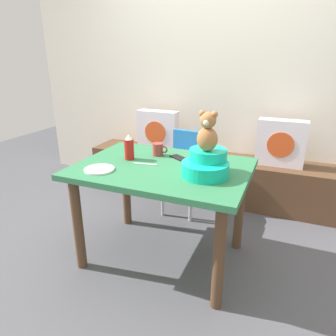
{
  "coord_description": "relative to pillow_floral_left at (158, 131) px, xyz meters",
  "views": [
    {
      "loc": [
        0.79,
        -1.82,
        1.46
      ],
      "look_at": [
        0.0,
        0.1,
        0.69
      ],
      "focal_mm": 32.68,
      "sensor_mm": 36.0,
      "label": 1
    }
  ],
  "objects": [
    {
      "name": "back_wall",
      "position": [
        0.56,
        0.29,
        0.62
      ],
      "size": [
        4.4,
        0.1,
        2.6
      ],
      "primitive_type": "cube",
      "color": "silver",
      "rests_on": "ground_plane"
    },
    {
      "name": "pillow_floral_left",
      "position": [
        0.0,
        0.0,
        0.0
      ],
      "size": [
        0.44,
        0.15,
        0.44
      ],
      "color": "silver",
      "rests_on": "window_bench"
    },
    {
      "name": "cell_phone",
      "position": [
        0.6,
        -0.96,
        0.06
      ],
      "size": [
        0.16,
        0.14,
        0.01
      ],
      "primitive_type": "cube",
      "rotation": [
        0.0,
        0.0,
        1.0
      ],
      "color": "black",
      "rests_on": "dining_table"
    },
    {
      "name": "table_fork",
      "position": [
        0.43,
        -1.18,
        0.06
      ],
      "size": [
        0.17,
        0.04,
        0.01
      ],
      "primitive_type": "cube",
      "rotation": [
        0.0,
        0.0,
        1.74
      ],
      "color": "silver",
      "rests_on": "dining_table"
    },
    {
      "name": "teddy_bear",
      "position": [
        0.88,
        -1.21,
        0.34
      ],
      "size": [
        0.13,
        0.12,
        0.25
      ],
      "color": "#A96D3E",
      "rests_on": "infant_seat_teal"
    },
    {
      "name": "dinner_plate_near",
      "position": [
        0.2,
        -1.4,
        0.07
      ],
      "size": [
        0.2,
        0.2,
        0.01
      ],
      "primitive_type": "cylinder",
      "color": "white",
      "rests_on": "dining_table"
    },
    {
      "name": "highchair",
      "position": [
        0.44,
        -0.42,
        -0.16
      ],
      "size": [
        0.34,
        0.47,
        0.79
      ],
      "color": "#2672B2",
      "rests_on": "ground_plane"
    },
    {
      "name": "ketchup_bottle",
      "position": [
        0.28,
        -1.12,
        0.15
      ],
      "size": [
        0.07,
        0.07,
        0.18
      ],
      "color": "red",
      "rests_on": "dining_table"
    },
    {
      "name": "pillow_floral_right",
      "position": [
        1.27,
        0.0,
        0.0
      ],
      "size": [
        0.44,
        0.15,
        0.44
      ],
      "color": "silver",
      "rests_on": "window_bench"
    },
    {
      "name": "dining_table",
      "position": [
        0.56,
        -1.16,
        -0.05
      ],
      "size": [
        1.18,
        0.85,
        0.74
      ],
      "color": "#2D7247",
      "rests_on": "ground_plane"
    },
    {
      "name": "ground_plane",
      "position": [
        0.56,
        -1.16,
        -0.68
      ],
      "size": [
        8.0,
        8.0,
        0.0
      ],
      "primitive_type": "plane",
      "color": "#4C4C51"
    },
    {
      "name": "infant_seat_teal",
      "position": [
        0.88,
        -1.2,
        0.13
      ],
      "size": [
        0.3,
        0.33,
        0.16
      ],
      "color": "#11BE9B",
      "rests_on": "dining_table"
    },
    {
      "name": "window_bench",
      "position": [
        0.56,
        0.02,
        -0.45
      ],
      "size": [
        2.6,
        0.44,
        0.46
      ],
      "primitive_type": "cube",
      "color": "brown",
      "rests_on": "ground_plane"
    },
    {
      "name": "coffee_mug",
      "position": [
        0.43,
        -0.95,
        0.11
      ],
      "size": [
        0.12,
        0.08,
        0.09
      ],
      "color": "#9E332D",
      "rests_on": "dining_table"
    }
  ]
}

